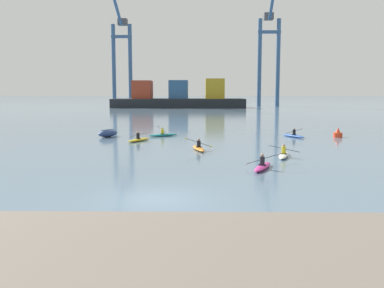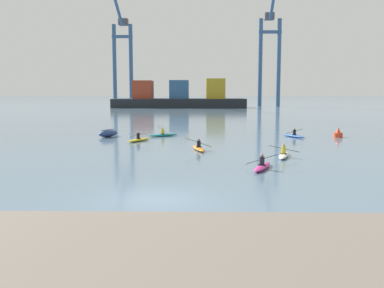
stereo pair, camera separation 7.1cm
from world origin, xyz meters
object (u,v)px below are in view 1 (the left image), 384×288
Objects in this scene: kayak_blue at (293,135)px; kayak_orange at (199,148)px; container_barge at (179,98)px; kayak_teal at (163,135)px; kayak_magenta at (262,166)px; channel_buoy at (338,134)px; gantry_crane_west at (121,49)px; kayak_white at (284,155)px; gantry_crane_west_mid at (269,45)px; kayak_yellow at (139,139)px; capsized_dinghy at (108,133)px.

kayak_orange is at bearing -134.02° from kayak_blue.
container_barge is 11.69× the size of kayak_teal.
container_barge reaches higher than kayak_magenta.
container_barge is 80.74m from kayak_blue.
kayak_magenta is (-5.75, -18.34, 0.00)m from kayak_blue.
kayak_blue is at bearing -179.19° from channel_buoy.
gantry_crane_west is 95.88m from kayak_teal.
channel_buoy is 0.29× the size of kayak_orange.
container_barge is 10.86× the size of kayak_magenta.
kayak_magenta is (-2.18, -4.77, 0.00)m from kayak_white.
kayak_yellow is (-26.22, -91.50, -17.92)m from gantry_crane_west_mid.
kayak_magenta is at bearing -114.56° from kayak_white.
kayak_orange is 7.05m from kayak_white.
gantry_crane_west_mid is 101.28m from kayak_orange.
kayak_blue is at bearing 72.60° from kayak_magenta.
kayak_teal is (-3.69, 10.57, -0.00)m from kayak_orange.
channel_buoy is 4.49m from kayak_blue.
channel_buoy is at bearing 0.81° from kayak_blue.
kayak_orange is at bearing 114.70° from kayak_magenta.
gantry_crane_west_mid is at bearing 74.01° from kayak_yellow.
kayak_white is at bearing -55.57° from kayak_teal.
container_barge is at bearing 95.59° from kayak_magenta.
gantry_crane_west is 0.86× the size of gantry_crane_west_mid.
gantry_crane_west_mid is 11.89× the size of kayak_blue.
kayak_white is at bearing -98.20° from gantry_crane_west_mid.
gantry_crane_west_mid is 103.76m from kayak_white.
kayak_magenta reaches higher than kayak_blue.
kayak_yellow and kayak_white have the same top height.
gantry_crane_west is 10.25× the size of kayak_yellow.
kayak_white is (15.30, -13.45, -0.18)m from capsized_dinghy.
channel_buoy reaches higher than kayak_yellow.
gantry_crane_west is at bearing 109.97° from kayak_blue.
capsized_dinghy is 0.82× the size of kayak_white.
channel_buoy is at bearing -75.97° from container_barge.
kayak_yellow and kayak_blue have the same top height.
kayak_blue is (13.30, -0.62, 0.00)m from kayak_teal.
gantry_crane_west is 34.06× the size of channel_buoy.
gantry_crane_west_mid is at bearing 85.73° from channel_buoy.
kayak_blue is (18.86, 0.12, -0.18)m from capsized_dinghy.
kayak_teal is (-24.31, -86.96, -17.92)m from gantry_crane_west_mid.
container_barge is at bearing -36.23° from gantry_crane_west.
kayak_teal is at bearing -105.62° from gantry_crane_west_mid.
gantry_crane_west_mid is 14.13× the size of capsized_dinghy.
capsized_dinghy is at bearing -108.81° from gantry_crane_west_mid.
container_barge is at bearing 104.03° from channel_buoy.
kayak_teal is 20.41m from kayak_magenta.
gantry_crane_west_mid is at bearing 71.19° from capsized_dinghy.
gantry_crane_west_mid reaches higher than kayak_blue.
gantry_crane_west is at bearing 103.21° from kayak_orange.
kayak_orange is at bearing 149.00° from kayak_white.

